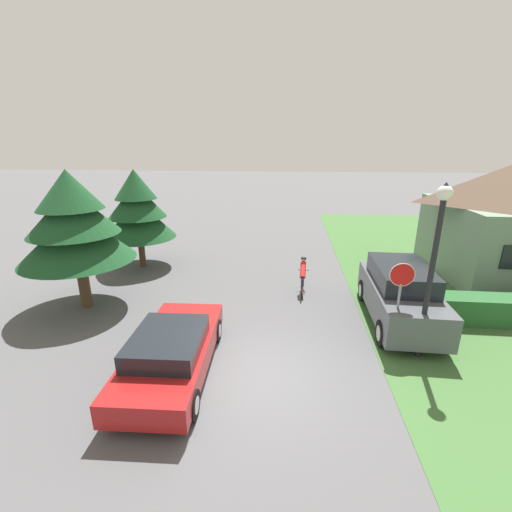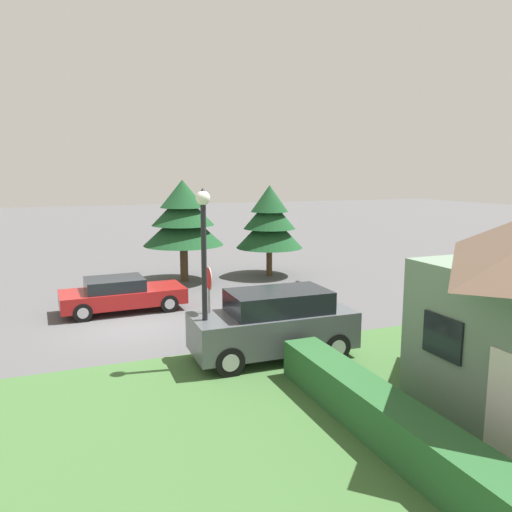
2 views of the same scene
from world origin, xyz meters
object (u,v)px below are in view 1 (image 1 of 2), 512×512
parked_suv_right (400,294)px  stop_sign (400,290)px  sedan_left_lane (172,351)px  cyclist (303,276)px  street_lamp (435,249)px  conifer_tall_near (74,223)px  conifer_tall_far (137,209)px

parked_suv_right → stop_sign: 2.02m
sedan_left_lane → cyclist: bearing=-34.8°
cyclist → street_lamp: bearing=-139.0°
street_lamp → stop_sign: bearing=154.0°
parked_suv_right → sedan_left_lane: bearing=118.7°
cyclist → stop_sign: (2.48, -3.73, 1.15)m
stop_sign → street_lamp: (0.61, -0.30, 1.31)m
stop_sign → conifer_tall_near: bearing=-7.4°
parked_suv_right → street_lamp: bearing=-178.6°
street_lamp → cyclist: bearing=127.5°
stop_sign → conifer_tall_far: conifer_tall_far is taller
parked_suv_right → conifer_tall_far: (-10.73, 4.45, 1.84)m
sedan_left_lane → cyclist: (3.49, 5.45, 0.04)m
cyclist → street_lamp: (3.10, -4.03, 2.46)m
stop_sign → conifer_tall_near: 10.63m
parked_suv_right → stop_sign: size_ratio=1.76×
sedan_left_lane → stop_sign: bearing=-76.2°
conifer_tall_near → conifer_tall_far: (0.28, 4.38, -0.31)m
parked_suv_right → conifer_tall_near: bearing=90.8°
stop_sign → conifer_tall_far: (-10.12, 6.16, 0.97)m
cyclist → street_lamp: street_lamp is taller
cyclist → conifer_tall_far: conifer_tall_far is taller
stop_sign → conifer_tall_near: (-10.40, 1.78, 1.27)m
street_lamp → conifer_tall_near: bearing=169.3°
sedan_left_lane → cyclist: size_ratio=2.70×
street_lamp → conifer_tall_near: conifer_tall_near is taller
conifer_tall_near → parked_suv_right: bearing=-0.3°
street_lamp → conifer_tall_far: size_ratio=1.04×
parked_suv_right → street_lamp: (0.01, -2.02, 2.19)m
parked_suv_right → street_lamp: street_lamp is taller
cyclist → conifer_tall_near: bearing=107.3°
sedan_left_lane → street_lamp: 7.18m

